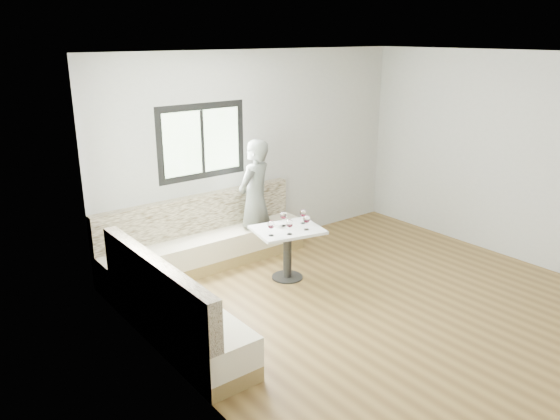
% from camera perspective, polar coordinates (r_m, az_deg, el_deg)
% --- Properties ---
extents(room, '(5.01, 5.01, 2.81)m').
position_cam_1_polar(room, '(5.99, 10.64, 2.27)').
color(room, brown).
rests_on(room, ground).
extents(banquette, '(2.90, 2.80, 0.95)m').
position_cam_1_polar(banquette, '(6.62, -9.08, -6.05)').
color(banquette, olive).
rests_on(banquette, ground).
extents(table, '(0.94, 0.80, 0.67)m').
position_cam_1_polar(table, '(6.89, 0.78, -3.26)').
color(table, black).
rests_on(table, ground).
extents(person, '(0.71, 0.59, 1.67)m').
position_cam_1_polar(person, '(7.47, -2.64, 1.10)').
color(person, '#575C55').
rests_on(person, ground).
extents(olive_ramekin, '(0.11, 0.11, 0.04)m').
position_cam_1_polar(olive_ramekin, '(6.88, -0.19, -1.60)').
color(olive_ramekin, white).
rests_on(olive_ramekin, table).
extents(wine_glass_a, '(0.09, 0.09, 0.19)m').
position_cam_1_polar(wine_glass_a, '(6.55, -0.94, -1.59)').
color(wine_glass_a, white).
rests_on(wine_glass_a, table).
extents(wine_glass_b, '(0.09, 0.09, 0.19)m').
position_cam_1_polar(wine_glass_b, '(6.59, 1.01, -1.46)').
color(wine_glass_b, white).
rests_on(wine_glass_b, table).
extents(wine_glass_c, '(0.09, 0.09, 0.19)m').
position_cam_1_polar(wine_glass_c, '(6.75, 2.79, -0.99)').
color(wine_glass_c, white).
rests_on(wine_glass_c, table).
extents(wine_glass_d, '(0.09, 0.09, 0.19)m').
position_cam_1_polar(wine_glass_d, '(6.87, 0.37, -0.61)').
color(wine_glass_d, white).
rests_on(wine_glass_d, table).
extents(wine_glass_e, '(0.09, 0.09, 0.19)m').
position_cam_1_polar(wine_glass_e, '(6.97, 2.41, -0.37)').
color(wine_glass_e, white).
rests_on(wine_glass_e, table).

